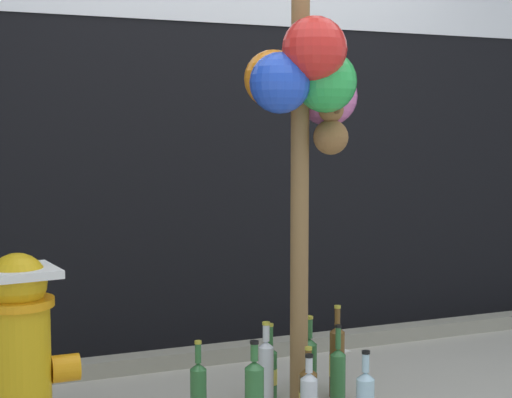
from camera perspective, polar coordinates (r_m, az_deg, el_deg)
name	(u,v)px	position (r m, az deg, el deg)	size (l,w,h in m)	color
building_wall	(227,27)	(4.44, -2.12, 12.40)	(10.00, 0.21, 3.53)	black
curb_strip	(253,350)	(4.21, -0.19, -10.91)	(8.00, 0.12, 0.08)	gray
memorial_post	(306,47)	(3.26, 3.66, 10.99)	(0.65, 0.48, 2.78)	olive
fire_hydrant	(19,350)	(3.05, -16.85, -10.44)	(0.43, 0.31, 0.75)	gold
bottle_1	(338,374)	(3.52, 5.97, -12.57)	(0.07, 0.07, 0.35)	#337038
bottle_2	(308,394)	(3.33, 3.82, -13.98)	(0.08, 0.08, 0.31)	brown
bottle_3	(266,372)	(3.45, 0.74, -12.47)	(0.07, 0.07, 0.38)	silver
bottle_4	(337,361)	(3.61, 5.91, -11.63)	(0.07, 0.07, 0.42)	brown
bottle_5	(309,360)	(3.71, 3.86, -11.63)	(0.07, 0.07, 0.34)	#337038
bottle_6	(270,371)	(3.60, 1.05, -12.41)	(0.06, 0.06, 0.34)	#337038
bottle_7	(198,387)	(3.38, -4.22, -13.50)	(0.07, 0.07, 0.32)	#337038
bottle_8	(365,397)	(3.30, 7.95, -14.05)	(0.07, 0.07, 0.31)	#B2DBEA
bottle_9	(254,398)	(3.13, -0.12, -14.25)	(0.07, 0.07, 0.39)	#337038
litter_3	(341,350)	(4.36, 6.17, -10.86)	(0.07, 0.09, 0.01)	silver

